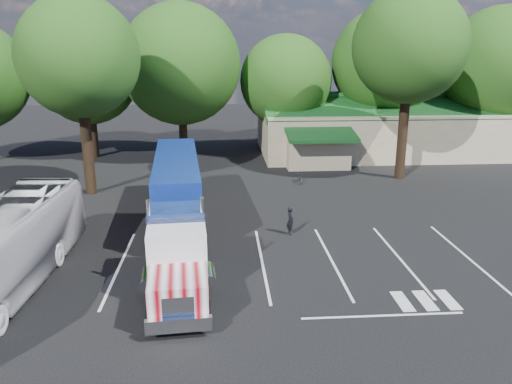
{
  "coord_description": "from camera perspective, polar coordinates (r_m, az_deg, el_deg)",
  "views": [
    {
      "loc": [
        -1.76,
        -26.82,
        9.41
      ],
      "look_at": [
        0.04,
        -1.39,
        2.0
      ],
      "focal_mm": 35.0,
      "sensor_mm": 36.0,
      "label": 1
    }
  ],
  "objects": [
    {
      "name": "tree_row_c",
      "position": [
        43.17,
        -8.63,
        14.21
      ],
      "size": [
        10.0,
        10.0,
        13.05
      ],
      "color": "black",
      "rests_on": "ground"
    },
    {
      "name": "tree_row_d",
      "position": [
        44.78,
        3.42,
        12.56
      ],
      "size": [
        8.0,
        8.0,
        10.6
      ],
      "color": "black",
      "rests_on": "ground"
    },
    {
      "name": "tree_row_f",
      "position": [
        50.19,
        26.2,
        12.76
      ],
      "size": [
        10.4,
        10.4,
        13.0
      ],
      "color": "black",
      "rests_on": "ground"
    },
    {
      "name": "tree_near_right",
      "position": [
        37.73,
        17.17,
        15.6
      ],
      "size": [
        8.0,
        8.0,
        13.5
      ],
      "color": "black",
      "rests_on": "ground"
    },
    {
      "name": "tree_row_e",
      "position": [
        47.21,
        14.61,
        14.1
      ],
      "size": [
        9.6,
        9.6,
        12.9
      ],
      "color": "black",
      "rests_on": "ground"
    },
    {
      "name": "semi_truck",
      "position": [
        25.77,
        -9.02,
        -0.35
      ],
      "size": [
        3.85,
        18.34,
        3.82
      ],
      "rotation": [
        0.0,
        0.0,
        0.08
      ],
      "color": "black",
      "rests_on": "ground"
    },
    {
      "name": "ground",
      "position": [
        28.48,
        -0.29,
        -3.09
      ],
      "size": [
        120.0,
        120.0,
        0.0
      ],
      "primitive_type": "plane",
      "color": "black",
      "rests_on": "ground"
    },
    {
      "name": "tree_row_b",
      "position": [
        46.07,
        -18.64,
        12.56
      ],
      "size": [
        8.4,
        8.4,
        11.35
      ],
      "color": "black",
      "rests_on": "ground"
    },
    {
      "name": "bicycle",
      "position": [
        36.1,
        5.04,
        1.69
      ],
      "size": [
        0.53,
        1.52,
        0.79
      ],
      "primitive_type": "imported",
      "rotation": [
        0.0,
        0.0,
        -0.0
      ],
      "color": "black",
      "rests_on": "ground"
    },
    {
      "name": "tree_near_left",
      "position": [
        33.97,
        -19.6,
        14.3
      ],
      "size": [
        7.6,
        7.6,
        12.65
      ],
      "color": "black",
      "rests_on": "ground"
    },
    {
      "name": "event_hall",
      "position": [
        47.79,
        15.03,
        7.0
      ],
      "size": [
        24.2,
        14.12,
        5.55
      ],
      "color": "#BBAE8B",
      "rests_on": "ground"
    },
    {
      "name": "tour_bus",
      "position": [
        22.15,
        -27.24,
        -6.05
      ],
      "size": [
        3.46,
        12.35,
        3.4
      ],
      "primitive_type": "imported",
      "rotation": [
        0.0,
        0.0,
        -0.05
      ],
      "color": "silver",
      "rests_on": "ground"
    },
    {
      "name": "woman",
      "position": [
        26.04,
        3.94,
        -3.27
      ],
      "size": [
        0.45,
        0.6,
        1.5
      ],
      "primitive_type": "imported",
      "rotation": [
        0.0,
        0.0,
        1.76
      ],
      "color": "black",
      "rests_on": "ground"
    },
    {
      "name": "silver_sedan",
      "position": [
        43.96,
        14.31,
        4.21
      ],
      "size": [
        4.11,
        1.99,
        1.3
      ],
      "primitive_type": "imported",
      "rotation": [
        0.0,
        0.0,
        1.41
      ],
      "color": "#B4B7BC",
      "rests_on": "ground"
    }
  ]
}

